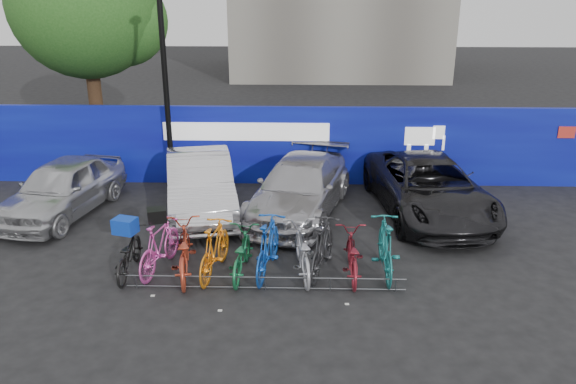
{
  "coord_description": "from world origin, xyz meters",
  "views": [
    {
      "loc": [
        0.75,
        -10.49,
        5.68
      ],
      "look_at": [
        0.38,
        2.0,
        1.15
      ],
      "focal_mm": 35.0,
      "sensor_mm": 36.0,
      "label": 1
    }
  ],
  "objects_px": {
    "bike_2": "(183,251)",
    "bike_6": "(302,251)",
    "bike_1": "(160,246)",
    "bike_5": "(268,247)",
    "bike_3": "(215,249)",
    "bike_rack": "(265,283)",
    "tree": "(92,7)",
    "lamppost": "(165,79)",
    "bike_7": "(322,247)",
    "bike_0": "(128,253)",
    "bike_9": "(386,247)",
    "bike_4": "(241,254)",
    "car_0": "(62,188)",
    "bike_8": "(352,255)",
    "car_1": "(200,183)",
    "car_2": "(300,187)",
    "car_3": "(428,187)"
  },
  "relations": [
    {
      "from": "bike_0",
      "to": "bike_6",
      "type": "xyz_separation_m",
      "value": [
        3.65,
        0.09,
        0.06
      ]
    },
    {
      "from": "car_0",
      "to": "car_1",
      "type": "bearing_deg",
      "value": 16.02
    },
    {
      "from": "bike_4",
      "to": "bike_9",
      "type": "height_order",
      "value": "bike_9"
    },
    {
      "from": "car_3",
      "to": "bike_rack",
      "type": "bearing_deg",
      "value": -140.68
    },
    {
      "from": "bike_9",
      "to": "car_1",
      "type": "bearing_deg",
      "value": -36.75
    },
    {
      "from": "bike_4",
      "to": "tree",
      "type": "bearing_deg",
      "value": -54.47
    },
    {
      "from": "bike_7",
      "to": "car_1",
      "type": "bearing_deg",
      "value": -32.12
    },
    {
      "from": "lamppost",
      "to": "bike_rack",
      "type": "distance_m",
      "value": 7.48
    },
    {
      "from": "car_0",
      "to": "bike_2",
      "type": "xyz_separation_m",
      "value": [
        3.87,
        -3.28,
        -0.19
      ]
    },
    {
      "from": "bike_2",
      "to": "bike_6",
      "type": "distance_m",
      "value": 2.48
    },
    {
      "from": "bike_rack",
      "to": "bike_0",
      "type": "height_order",
      "value": "bike_0"
    },
    {
      "from": "bike_rack",
      "to": "tree",
      "type": "bearing_deg",
      "value": 122.45
    },
    {
      "from": "bike_0",
      "to": "bike_4",
      "type": "height_order",
      "value": "bike_4"
    },
    {
      "from": "bike_3",
      "to": "bike_5",
      "type": "bearing_deg",
      "value": -166.58
    },
    {
      "from": "car_2",
      "to": "bike_9",
      "type": "bearing_deg",
      "value": -46.55
    },
    {
      "from": "bike_0",
      "to": "car_0",
      "type": "bearing_deg",
      "value": -52.33
    },
    {
      "from": "lamppost",
      "to": "car_2",
      "type": "distance_m",
      "value": 4.97
    },
    {
      "from": "bike_6",
      "to": "bike_5",
      "type": "bearing_deg",
      "value": -9.59
    },
    {
      "from": "bike_4",
      "to": "car_3",
      "type": "bearing_deg",
      "value": -138.61
    },
    {
      "from": "bike_5",
      "to": "bike_9",
      "type": "xyz_separation_m",
      "value": [
        2.46,
        0.06,
        -0.01
      ]
    },
    {
      "from": "bike_rack",
      "to": "car_2",
      "type": "relative_size",
      "value": 1.12
    },
    {
      "from": "bike_rack",
      "to": "bike_6",
      "type": "relative_size",
      "value": 2.82
    },
    {
      "from": "bike_5",
      "to": "bike_8",
      "type": "height_order",
      "value": "bike_5"
    },
    {
      "from": "bike_1",
      "to": "bike_5",
      "type": "distance_m",
      "value": 2.3
    },
    {
      "from": "tree",
      "to": "bike_1",
      "type": "xyz_separation_m",
      "value": [
        4.48,
        -9.87,
        -4.5
      ]
    },
    {
      "from": "bike_3",
      "to": "bike_5",
      "type": "distance_m",
      "value": 1.11
    },
    {
      "from": "bike_2",
      "to": "bike_6",
      "type": "xyz_separation_m",
      "value": [
        2.48,
        0.1,
        -0.03
      ]
    },
    {
      "from": "tree",
      "to": "bike_9",
      "type": "relative_size",
      "value": 3.87
    },
    {
      "from": "bike_7",
      "to": "bike_9",
      "type": "relative_size",
      "value": 0.95
    },
    {
      "from": "bike_rack",
      "to": "bike_3",
      "type": "relative_size",
      "value": 2.93
    },
    {
      "from": "lamppost",
      "to": "bike_5",
      "type": "height_order",
      "value": "lamppost"
    },
    {
      "from": "tree",
      "to": "bike_3",
      "type": "relative_size",
      "value": 4.07
    },
    {
      "from": "car_1",
      "to": "bike_3",
      "type": "xyz_separation_m",
      "value": [
        0.93,
        -3.56,
        -0.21
      ]
    },
    {
      "from": "car_0",
      "to": "bike_2",
      "type": "height_order",
      "value": "car_0"
    },
    {
      "from": "lamppost",
      "to": "bike_7",
      "type": "distance_m",
      "value": 7.29
    },
    {
      "from": "bike_rack",
      "to": "car_0",
      "type": "xyz_separation_m",
      "value": [
        -5.62,
        3.88,
        0.58
      ]
    },
    {
      "from": "bike_1",
      "to": "bike_8",
      "type": "height_order",
      "value": "bike_1"
    },
    {
      "from": "bike_4",
      "to": "bike_7",
      "type": "bearing_deg",
      "value": -170.64
    },
    {
      "from": "bike_7",
      "to": "bike_4",
      "type": "bearing_deg",
      "value": 20.47
    },
    {
      "from": "bike_2",
      "to": "bike_4",
      "type": "relative_size",
      "value": 1.15
    },
    {
      "from": "car_0",
      "to": "bike_1",
      "type": "bearing_deg",
      "value": -32.11
    },
    {
      "from": "lamppost",
      "to": "bike_5",
      "type": "distance_m",
      "value": 6.72
    },
    {
      "from": "car_2",
      "to": "bike_1",
      "type": "xyz_separation_m",
      "value": [
        -2.94,
        -3.36,
        -0.16
      ]
    },
    {
      "from": "car_0",
      "to": "bike_1",
      "type": "height_order",
      "value": "car_0"
    },
    {
      "from": "lamppost",
      "to": "bike_3",
      "type": "relative_size",
      "value": 3.19
    },
    {
      "from": "bike_5",
      "to": "bike_6",
      "type": "height_order",
      "value": "bike_5"
    },
    {
      "from": "bike_5",
      "to": "bike_2",
      "type": "bearing_deg",
      "value": 13.39
    },
    {
      "from": "bike_6",
      "to": "bike_7",
      "type": "xyz_separation_m",
      "value": [
        0.43,
        0.11,
        0.05
      ]
    },
    {
      "from": "car_1",
      "to": "bike_9",
      "type": "height_order",
      "value": "car_1"
    },
    {
      "from": "car_0",
      "to": "car_3",
      "type": "relative_size",
      "value": 0.81
    }
  ]
}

